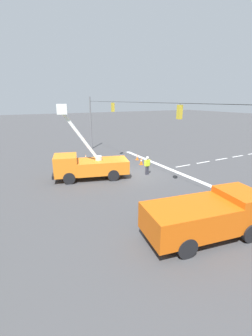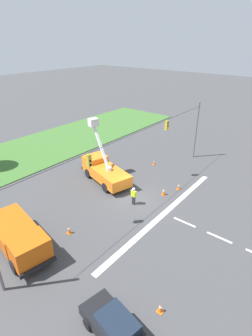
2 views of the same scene
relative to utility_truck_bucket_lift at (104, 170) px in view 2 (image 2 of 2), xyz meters
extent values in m
plane|color=#424244|center=(-1.07, -4.65, -1.31)|extent=(200.00, 200.00, 0.00)
cube|color=#3D6B2D|center=(-1.07, 13.35, -1.26)|extent=(56.00, 12.00, 0.10)
cube|color=silver|center=(-1.07, -8.25, -1.31)|extent=(17.60, 0.50, 0.01)
cube|color=silver|center=(-1.07, -10.25, -1.31)|extent=(0.20, 2.00, 0.01)
cube|color=silver|center=(-1.07, -13.25, -1.31)|extent=(0.20, 2.00, 0.01)
cylinder|color=slate|center=(11.93, -4.65, 2.29)|extent=(0.20, 0.20, 7.20)
cylinder|color=black|center=(-1.07, -4.65, 5.29)|extent=(26.00, 0.03, 0.03)
cylinder|color=black|center=(-6.30, -4.65, 5.24)|extent=(0.02, 0.02, 0.10)
cube|color=gold|center=(-6.30, -4.65, 4.71)|extent=(0.32, 0.28, 0.96)
cylinder|color=yellow|center=(-6.30, -4.81, 5.03)|extent=(0.16, 0.05, 0.16)
cylinder|color=black|center=(-6.30, -4.81, 4.71)|extent=(0.16, 0.05, 0.16)
cylinder|color=black|center=(-6.30, -4.81, 4.39)|extent=(0.16, 0.05, 0.16)
cylinder|color=black|center=(4.53, -4.65, 5.24)|extent=(0.02, 0.02, 0.10)
cube|color=gold|center=(4.53, -4.65, 4.71)|extent=(0.32, 0.28, 0.96)
cylinder|color=black|center=(4.53, -4.81, 5.03)|extent=(0.16, 0.05, 0.16)
cylinder|color=black|center=(4.53, -4.81, 4.71)|extent=(0.16, 0.05, 0.16)
cylinder|color=yellow|center=(4.53, -4.81, 4.39)|extent=(0.16, 0.05, 0.16)
cube|color=orange|center=(-0.35, -1.25, -0.24)|extent=(3.59, 4.99, 1.15)
cube|color=orange|center=(0.52, 1.84, 0.05)|extent=(2.79, 2.50, 1.72)
cube|color=#1E2838|center=(0.71, 2.49, 0.35)|extent=(2.03, 0.66, 0.77)
cube|color=black|center=(0.81, 2.84, -0.66)|extent=(2.40, 0.82, 0.30)
cylinder|color=black|center=(-0.63, 1.90, -0.81)|extent=(0.54, 1.04, 1.00)
cylinder|color=black|center=(1.54, 1.28, -0.81)|extent=(0.54, 1.04, 1.00)
cylinder|color=black|center=(-1.66, -1.72, -0.81)|extent=(0.54, 1.04, 1.00)
cylinder|color=black|center=(0.51, -2.33, -0.81)|extent=(0.54, 1.04, 1.00)
cylinder|color=silver|center=(-0.27, -0.94, 0.52)|extent=(0.60, 0.60, 0.36)
cube|color=white|center=(0.12, 0.42, 2.43)|extent=(1.05, 2.97, 4.32)
cube|color=white|center=(0.50, 1.77, 4.78)|extent=(1.08, 1.02, 0.80)
cube|color=#D6560F|center=(-11.29, -1.31, -0.11)|extent=(3.17, 4.73, 1.41)
cube|color=#D6560F|center=(-11.81, -4.40, 0.06)|extent=(2.66, 2.25, 1.74)
cube|color=#1E2838|center=(-11.92, -5.05, 0.37)|extent=(2.09, 0.45, 0.78)
cube|color=black|center=(-11.98, -5.41, -0.66)|extent=(2.47, 0.57, 0.30)
cylinder|color=black|center=(-10.64, -4.34, -0.81)|extent=(0.44, 1.03, 1.00)
cylinder|color=black|center=(-12.89, -3.97, -0.81)|extent=(0.44, 1.03, 1.00)
cylinder|color=black|center=(-10.04, -0.73, -0.81)|extent=(0.44, 1.03, 1.00)
cube|color=black|center=(-11.87, -11.93, -0.67)|extent=(2.53, 4.55, 0.64)
cube|color=#192333|center=(-11.90, -12.08, -0.05)|extent=(1.85, 2.31, 0.60)
cylinder|color=black|center=(-12.47, -10.46, -0.99)|extent=(0.32, 0.67, 0.64)
cylinder|color=black|center=(-10.77, -10.78, -0.99)|extent=(0.32, 0.67, 0.64)
cylinder|color=#383842|center=(-1.63, -5.15, -0.89)|extent=(0.18, 0.18, 0.85)
cylinder|color=#383842|center=(-1.63, -5.35, -0.89)|extent=(0.18, 0.18, 0.85)
cube|color=#D8EA26|center=(-1.63, -5.25, -0.16)|extent=(0.25, 0.40, 0.60)
cube|color=silver|center=(-1.63, -5.25, -0.16)|extent=(0.09, 0.42, 0.62)
cylinder|color=#D8EA26|center=(-1.64, -4.98, -0.13)|extent=(0.11, 0.11, 0.55)
cylinder|color=#D8EA26|center=(-1.63, -5.52, -0.13)|extent=(0.11, 0.11, 0.55)
sphere|color=tan|center=(-1.63, -5.25, 0.27)|extent=(0.22, 0.22, 0.22)
sphere|color=white|center=(-1.63, -5.25, 0.33)|extent=(0.26, 0.26, 0.26)
cube|color=orange|center=(3.42, -7.21, -1.30)|extent=(0.36, 0.36, 0.03)
cone|color=orange|center=(3.42, -7.21, -0.94)|extent=(0.27, 0.27, 0.67)
cylinder|color=white|center=(3.42, -7.21, -0.91)|extent=(0.17, 0.17, 0.12)
cube|color=orange|center=(-9.22, -12.96, -1.30)|extent=(0.36, 0.36, 0.03)
cone|color=orange|center=(-9.22, -12.96, -0.98)|extent=(0.24, 0.24, 0.61)
cylinder|color=white|center=(-9.22, -12.96, -0.94)|extent=(0.15, 0.15, 0.11)
cube|color=orange|center=(6.72, -2.00, -1.30)|extent=(0.36, 0.36, 0.03)
cone|color=orange|center=(6.72, -2.00, -1.00)|extent=(0.22, 0.22, 0.56)
cylinder|color=white|center=(6.72, -2.00, -0.97)|extent=(0.14, 0.14, 0.10)
cube|color=orange|center=(1.53, -6.58, -1.30)|extent=(0.36, 0.36, 0.03)
cone|color=orange|center=(1.53, -6.58, -0.88)|extent=(0.32, 0.32, 0.79)
cylinder|color=white|center=(1.53, -6.58, -0.84)|extent=(0.20, 0.20, 0.14)
cube|color=orange|center=(-8.08, -3.74, -1.30)|extent=(0.36, 0.36, 0.03)
cone|color=orange|center=(-8.08, -3.74, -0.93)|extent=(0.28, 0.28, 0.71)
cylinder|color=white|center=(-8.08, -3.74, -0.89)|extent=(0.18, 0.18, 0.13)
camera|label=1|loc=(-18.52, 6.09, 5.56)|focal=24.00mm
camera|label=2|loc=(-17.98, -17.54, 12.65)|focal=28.00mm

